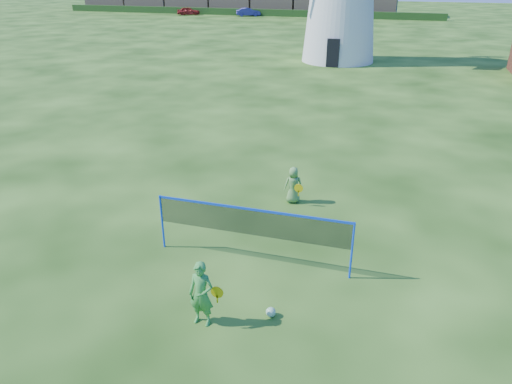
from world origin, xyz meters
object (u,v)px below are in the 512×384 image
Objects in this scene: badminton_net at (252,223)px; car_left at (188,11)px; player_boy at (293,185)px; player_girl at (201,294)px; play_ball at (271,312)px; car_right at (248,12)px.

badminton_net is 71.27m from car_left.
player_boy is (0.25, 3.69, -0.54)m from badminton_net.
player_boy is at bearing -175.29° from car_left.
play_ball is (1.34, 0.61, -0.64)m from player_girl.
badminton_net is 2.41m from play_ball.
car_left reaches higher than player_boy.
car_left is at bearing -85.39° from player_boy.
player_girl is 1.61m from play_ball.
player_girl reaches higher than car_right.
play_ball is 0.06× the size of car_left.
badminton_net is 2.59m from player_girl.
play_ball is at bearing 75.60° from player_boy.
player_boy reaches higher than play_ball.
car_right reaches higher than play_ball.
badminton_net reaches higher than player_boy.
car_right is at bearing 108.67° from player_girl.
player_boy is 0.32× the size of car_right.
car_left is (-30.73, 60.73, 0.01)m from player_boy.
badminton_net is at bearing 84.79° from player_girl.
car_right reaches higher than player_boy.
play_ball is at bearing -176.73° from car_left.
car_right is at bearing -106.34° from car_left.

